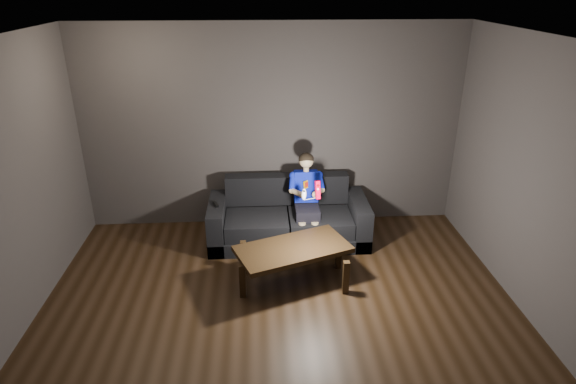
{
  "coord_description": "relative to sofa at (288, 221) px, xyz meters",
  "views": [
    {
      "loc": [
        -0.17,
        -3.63,
        3.15
      ],
      "look_at": [
        0.15,
        1.55,
        0.85
      ],
      "focal_mm": 30.0,
      "sensor_mm": 36.0,
      "label": 1
    }
  ],
  "objects": [
    {
      "name": "child",
      "position": [
        0.23,
        -0.05,
        0.43
      ],
      "size": [
        0.45,
        0.55,
        1.1
      ],
      "color": "black",
      "rests_on": "sofa"
    },
    {
      "name": "sofa",
      "position": [
        0.0,
        0.0,
        0.0
      ],
      "size": [
        2.03,
        0.88,
        0.79
      ],
      "color": "black",
      "rests_on": "floor"
    },
    {
      "name": "nunchuk_white",
      "position": [
        0.16,
        -0.47,
        0.59
      ],
      "size": [
        0.07,
        0.1,
        0.14
      ],
      "color": "white",
      "rests_on": "child"
    },
    {
      "name": "floor",
      "position": [
        -0.18,
        -1.94,
        -0.26
      ],
      "size": [
        5.0,
        5.0,
        0.0
      ],
      "primitive_type": "plane",
      "color": "black",
      "rests_on": "ground"
    },
    {
      "name": "back_wall",
      "position": [
        -0.18,
        0.56,
        1.09
      ],
      "size": [
        5.0,
        0.04,
        2.7
      ],
      "primitive_type": "cube",
      "color": "#403A39",
      "rests_on": "ground"
    },
    {
      "name": "right_wall",
      "position": [
        2.32,
        -1.94,
        1.09
      ],
      "size": [
        0.04,
        5.0,
        2.7
      ],
      "primitive_type": "cube",
      "color": "#403A39",
      "rests_on": "ground"
    },
    {
      "name": "wii_remote_black",
      "position": [
        -0.92,
        -0.08,
        0.31
      ],
      "size": [
        0.08,
        0.16,
        0.03
      ],
      "color": "black",
      "rests_on": "sofa"
    },
    {
      "name": "coffee_table",
      "position": [
        -0.01,
        -0.98,
        0.13
      ],
      "size": [
        1.37,
        1.01,
        0.45
      ],
      "color": "black",
      "rests_on": "floor"
    },
    {
      "name": "wii_remote_red",
      "position": [
        0.32,
        -0.48,
        0.65
      ],
      "size": [
        0.07,
        0.09,
        0.22
      ],
      "color": "red",
      "rests_on": "child"
    },
    {
      "name": "ceiling",
      "position": [
        -0.18,
        -1.94,
        2.44
      ],
      "size": [
        5.0,
        5.0,
        0.02
      ],
      "primitive_type": "cube",
      "color": "silver",
      "rests_on": "back_wall"
    }
  ]
}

